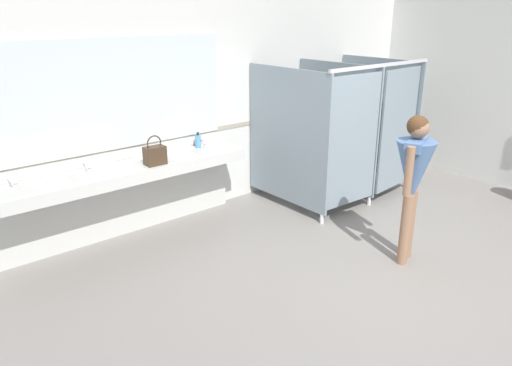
# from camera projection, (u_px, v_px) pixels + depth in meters

# --- Properties ---
(ground_plane) EXTENTS (7.50, 6.15, 0.10)m
(ground_plane) POSITION_uv_depth(u_px,v_px,m) (399.00, 278.00, 4.99)
(ground_plane) COLOR gray
(wall_back) EXTENTS (7.50, 0.12, 2.79)m
(wall_back) POSITION_uv_depth(u_px,v_px,m) (229.00, 100.00, 6.54)
(wall_back) COLOR silver
(wall_back) RESTS_ON ground_plane
(wall_back_tile_band) EXTENTS (7.50, 0.01, 0.06)m
(wall_back_tile_band) POSITION_uv_depth(u_px,v_px,m) (233.00, 126.00, 6.62)
(wall_back_tile_band) COLOR #9E937F
(wall_back_tile_band) RESTS_ON wall_back
(vanity_counter) EXTENTS (3.06, 0.52, 1.00)m
(vanity_counter) POSITION_uv_depth(u_px,v_px,m) (122.00, 186.00, 5.56)
(vanity_counter) COLOR silver
(vanity_counter) RESTS_ON ground_plane
(mirror_panel) EXTENTS (2.96, 0.02, 1.23)m
(mirror_panel) POSITION_uv_depth(u_px,v_px,m) (106.00, 96.00, 5.34)
(mirror_panel) COLOR silver
(mirror_panel) RESTS_ON wall_back
(bathroom_stalls) EXTENTS (1.97, 1.48, 1.91)m
(bathroom_stalls) POSITION_uv_depth(u_px,v_px,m) (347.00, 128.00, 6.72)
(bathroom_stalls) COLOR gray
(bathroom_stalls) RESTS_ON ground_plane
(person_standing) EXTENTS (0.53, 0.52, 1.58)m
(person_standing) POSITION_uv_depth(u_px,v_px,m) (413.00, 173.00, 4.93)
(person_standing) COLOR #8C664C
(person_standing) RESTS_ON ground_plane
(handbag) EXTENTS (0.24, 0.14, 0.34)m
(handbag) POSITION_uv_depth(u_px,v_px,m) (155.00, 155.00, 5.48)
(handbag) COLOR #3F2D1E
(handbag) RESTS_ON vanity_counter
(soap_dispenser) EXTENTS (0.07, 0.07, 0.20)m
(soap_dispenser) POSITION_uv_depth(u_px,v_px,m) (198.00, 141.00, 6.16)
(soap_dispenser) COLOR teal
(soap_dispenser) RESTS_ON vanity_counter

